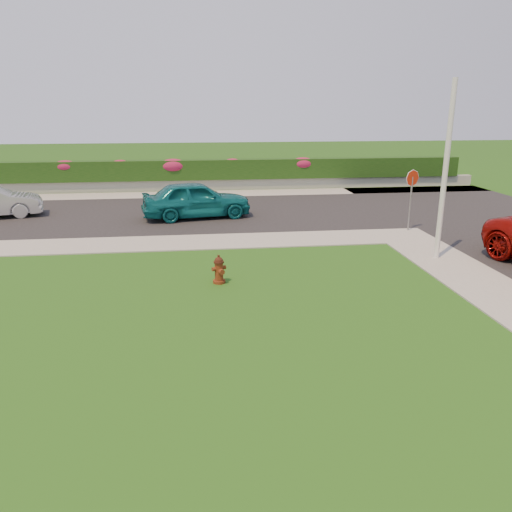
{
  "coord_description": "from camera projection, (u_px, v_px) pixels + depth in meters",
  "views": [
    {
      "loc": [
        -0.51,
        -7.94,
        4.56
      ],
      "look_at": [
        0.98,
        4.16,
        0.9
      ],
      "focal_mm": 35.0,
      "sensor_mm": 36.0,
      "label": 1
    }
  ],
  "objects": [
    {
      "name": "ground",
      "position": [
        230.0,
        372.0,
        8.92
      ],
      "size": [
        120.0,
        120.0,
        0.0
      ],
      "primitive_type": "plane",
      "color": "black",
      "rests_on": "ground"
    },
    {
      "name": "street_far",
      "position": [
        92.0,
        216.0,
        21.64
      ],
      "size": [
        26.0,
        8.0,
        0.04
      ],
      "primitive_type": "cube",
      "color": "black",
      "rests_on": "ground"
    },
    {
      "name": "sidewalk_far",
      "position": [
        33.0,
        247.0,
        16.77
      ],
      "size": [
        24.0,
        2.0,
        0.04
      ],
      "primitive_type": "cube",
      "color": "gray",
      "rests_on": "ground"
    },
    {
      "name": "curb_corner",
      "position": [
        403.0,
        236.0,
        18.29
      ],
      "size": [
        2.0,
        2.0,
        0.04
      ],
      "primitive_type": "cube",
      "color": "gray",
      "rests_on": "ground"
    },
    {
      "name": "sidewalk_beyond",
      "position": [
        186.0,
        194.0,
        26.86
      ],
      "size": [
        34.0,
        2.0,
        0.04
      ],
      "primitive_type": "cube",
      "color": "gray",
      "rests_on": "ground"
    },
    {
      "name": "retaining_wall",
      "position": [
        186.0,
        185.0,
        28.21
      ],
      "size": [
        34.0,
        0.4,
        0.6
      ],
      "primitive_type": "cube",
      "color": "gray",
      "rests_on": "ground"
    },
    {
      "name": "hedge",
      "position": [
        186.0,
        170.0,
        28.06
      ],
      "size": [
        32.0,
        0.9,
        1.1
      ],
      "primitive_type": "cube",
      "color": "black",
      "rests_on": "retaining_wall"
    },
    {
      "name": "fire_hydrant",
      "position": [
        219.0,
        270.0,
        13.34
      ],
      "size": [
        0.4,
        0.39,
        0.78
      ],
      "rotation": [
        0.0,
        0.0,
        0.41
      ],
      "color": "#4A120B",
      "rests_on": "ground"
    },
    {
      "name": "sedan_teal",
      "position": [
        196.0,
        199.0,
        20.99
      ],
      "size": [
        4.78,
        2.59,
        1.54
      ],
      "primitive_type": "imported",
      "rotation": [
        0.0,
        0.0,
        1.75
      ],
      "color": "#0C5B61",
      "rests_on": "street_far"
    },
    {
      "name": "utility_pole",
      "position": [
        445.0,
        173.0,
        14.79
      ],
      "size": [
        0.16,
        0.16,
        5.35
      ],
      "primitive_type": "cylinder",
      "color": "silver",
      "rests_on": "ground"
    },
    {
      "name": "stop_sign",
      "position": [
        412.0,
        186.0,
        18.54
      ],
      "size": [
        0.6,
        0.25,
        2.34
      ],
      "rotation": [
        0.0,
        0.0,
        -0.02
      ],
      "color": "slate",
      "rests_on": "ground"
    },
    {
      "name": "flower_clump_b",
      "position": [
        65.0,
        166.0,
        27.12
      ],
      "size": [
        1.28,
        0.82,
        0.64
      ],
      "primitive_type": "ellipsoid",
      "color": "#B61F52",
      "rests_on": "hedge"
    },
    {
      "name": "flower_clump_c",
      "position": [
        120.0,
        165.0,
        27.45
      ],
      "size": [
        1.08,
        0.69,
        0.54
      ],
      "primitive_type": "ellipsoid",
      "color": "#B61F52",
      "rests_on": "hedge"
    },
    {
      "name": "flower_clump_d",
      "position": [
        173.0,
        166.0,
        27.81
      ],
      "size": [
        1.54,
        0.99,
        0.77
      ],
      "primitive_type": "ellipsoid",
      "color": "#B61F52",
      "rests_on": "hedge"
    },
    {
      "name": "flower_clump_e",
      "position": [
        232.0,
        163.0,
        28.17
      ],
      "size": [
        1.03,
        0.66,
        0.52
      ],
      "primitive_type": "ellipsoid",
      "color": "#B61F52",
      "rests_on": "hedge"
    },
    {
      "name": "flower_clump_f",
      "position": [
        303.0,
        163.0,
        28.66
      ],
      "size": [
        1.38,
        0.89,
        0.69
      ],
      "primitive_type": "ellipsoid",
      "color": "#B61F52",
      "rests_on": "hedge"
    }
  ]
}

